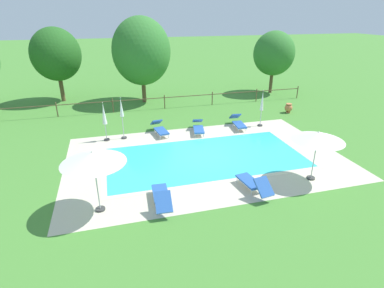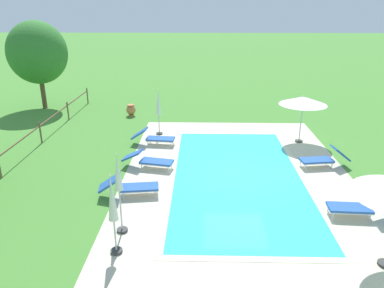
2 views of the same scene
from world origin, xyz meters
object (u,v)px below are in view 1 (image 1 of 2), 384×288
Objects in this scene: patio_umbrella_open_foreground at (318,137)px; sun_lounger_south_near_corner at (161,196)px; sun_lounger_north_near_steps at (198,127)px; patio_umbrella_closed_row_west at (262,104)px; sun_lounger_north_end at (253,183)px; patio_umbrella_closed_row_centre at (104,116)px; sun_lounger_north_far at (238,122)px; tree_far_west at (274,53)px; terracotta_urn_near_fence at (289,108)px; patio_umbrella_closed_row_mid_west at (122,112)px; tree_centre at (56,54)px; patio_umbrella_open_by_bench at (93,158)px; sun_lounger_north_mid at (160,128)px; tree_west_mid at (141,51)px.

sun_lounger_south_near_corner is at bearing -178.56° from patio_umbrella_open_foreground.
sun_lounger_north_near_steps is 7.71m from patio_umbrella_open_foreground.
patio_umbrella_closed_row_west is at bearing 81.86° from patio_umbrella_open_foreground.
sun_lounger_north_end is 0.90× the size of patio_umbrella_closed_row_centre.
tree_far_west is (6.54, 7.85, 3.11)m from sun_lounger_north_far.
terracotta_urn_near_fence is at bearing 39.38° from sun_lounger_south_near_corner.
sun_lounger_north_end is 8.77m from patio_umbrella_closed_row_mid_west.
sun_lounger_north_near_steps is 1.05× the size of sun_lounger_south_near_corner.
tree_centre reaches higher than sun_lounger_north_far.
patio_umbrella_open_by_bench is at bearing -146.45° from terracotta_urn_near_fence.
patio_umbrella_open_foreground is 3.32× the size of terracotta_urn_near_fence.
patio_umbrella_closed_row_west reaches higher than sun_lounger_north_end.
sun_lounger_north_mid is 10.01m from terracotta_urn_near_fence.
patio_umbrella_closed_row_west reaches higher than sun_lounger_north_near_steps.
sun_lounger_north_end is 0.83× the size of patio_umbrella_closed_row_mid_west.
sun_lounger_north_mid is at bearing 177.65° from patio_umbrella_closed_row_west.
sun_lounger_north_far is (2.69, 0.13, 0.01)m from sun_lounger_north_near_steps.
patio_umbrella_closed_row_mid_west reaches higher than sun_lounger_north_end.
sun_lounger_north_near_steps is at bearing 115.46° from patio_umbrella_open_foreground.
sun_lounger_north_near_steps is 1.03× the size of sun_lounger_north_mid.
sun_lounger_north_mid is 1.03× the size of sun_lounger_south_near_corner.
terracotta_urn_near_fence is 6.86m from tree_far_west.
patio_umbrella_closed_row_west is 0.97× the size of patio_umbrella_closed_row_mid_west.
sun_lounger_north_near_steps is at bearing -179.11° from patio_umbrella_closed_row_west.
tree_far_west reaches higher than sun_lounger_north_mid.
patio_umbrella_open_by_bench reaches higher than patio_umbrella_open_foreground.
terracotta_urn_near_fence is (7.52, 2.10, 0.02)m from sun_lounger_north_near_steps.
sun_lounger_north_far is 9.93m from tree_west_mid.
patio_umbrella_closed_row_centre reaches higher than patio_umbrella_open_foreground.
sun_lounger_north_far is 1.02× the size of sun_lounger_south_near_corner.
patio_umbrella_open_foreground is 0.34× the size of tree_west_mid.
tree_far_west is (12.75, 14.94, 3.11)m from sun_lounger_south_near_corner.
patio_umbrella_closed_row_mid_west is at bearing -105.77° from tree_west_mid.
sun_lounger_north_end is (2.62, -7.37, 0.01)m from sun_lounger_north_mid.
patio_umbrella_closed_row_west reaches higher than terracotta_urn_near_fence.
sun_lounger_north_mid is 0.92× the size of patio_umbrella_closed_row_centre.
patio_umbrella_open_foreground is at bearing -42.24° from patio_umbrella_closed_row_mid_west.
tree_centre is (-6.49, 2.03, -0.26)m from tree_west_mid.
sun_lounger_north_end is at bearing -87.57° from sun_lounger_north_near_steps.
sun_lounger_north_far is 0.38× the size of tree_far_west.
sun_lounger_north_end is 9.29m from patio_umbrella_closed_row_centre.
sun_lounger_north_near_steps is at bearing 49.22° from patio_umbrella_open_by_bench.
patio_umbrella_open_by_bench is 1.07× the size of patio_umbrella_closed_row_centre.
terracotta_urn_near_fence is (11.05, 9.07, -0.00)m from sun_lounger_south_near_corner.
patio_umbrella_open_foreground is (0.55, -6.92, 1.66)m from sun_lounger_north_far.
tree_far_west is at bearing 33.47° from sun_lounger_north_mid.
tree_far_west reaches higher than sun_lounger_south_near_corner.
patio_umbrella_closed_row_west is at bearing 34.16° from patio_umbrella_open_by_bench.
sun_lounger_north_end is (-2.39, -7.16, 0.01)m from sun_lounger_north_far.
sun_lounger_north_near_steps is at bearing -177.27° from sun_lounger_north_far.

